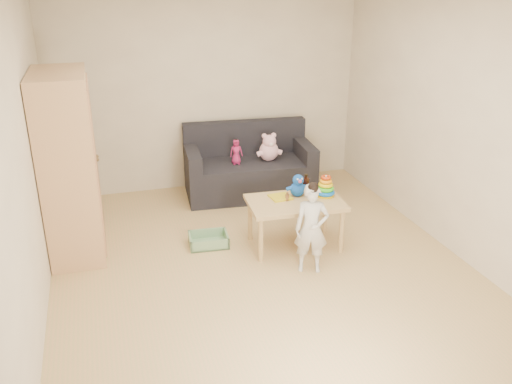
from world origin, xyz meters
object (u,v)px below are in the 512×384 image
object	(u,v)px
play_table	(295,223)
toddler	(311,230)
sofa	(250,177)
wardrobe	(69,165)

from	to	relation	value
play_table	toddler	bearing A→B (deg)	-93.33
sofa	toddler	bearing A→B (deg)	-84.69
sofa	play_table	bearing A→B (deg)	-83.27
wardrobe	toddler	xyz separation A→B (m)	(2.17, -1.11, -0.49)
play_table	toddler	world-z (taller)	toddler
sofa	play_table	distance (m)	1.53
play_table	toddler	size ratio (longest dim) A/B	1.13
wardrobe	sofa	size ratio (longest dim) A/B	1.14
toddler	sofa	bearing A→B (deg)	110.64
wardrobe	play_table	distance (m)	2.37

